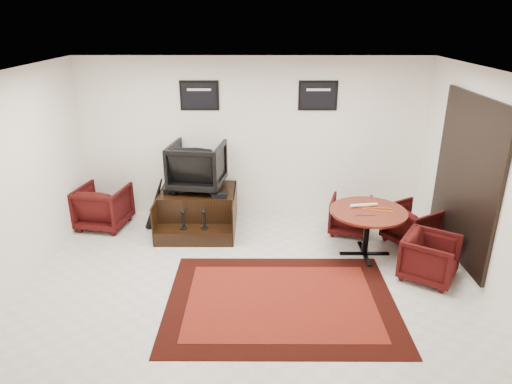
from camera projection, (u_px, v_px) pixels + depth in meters
ground at (251, 286)px, 6.14m from camera, size 6.00×6.00×0.00m
room_shell at (284, 157)px, 5.61m from camera, size 6.02×5.02×2.81m
area_rug at (281, 301)px, 5.82m from camera, size 2.90×2.18×0.01m
shine_podium at (198, 211)px, 7.77m from camera, size 1.27×1.31×0.65m
shine_chair at (197, 164)px, 7.61m from camera, size 0.97×0.92×0.89m
shoes_pair at (170, 189)px, 7.61m from camera, size 0.25×0.29×0.10m
polish_kit at (220, 195)px, 7.39m from camera, size 0.25×0.18×0.08m
umbrella_black at (154, 206)px, 7.65m from camera, size 0.31×0.12×0.84m
umbrella_hooked at (155, 203)px, 7.68m from camera, size 0.35×0.13×0.93m
armchair_side at (103, 204)px, 7.77m from camera, size 0.90×0.86×0.80m
meeting_table at (368, 216)px, 6.73m from camera, size 1.12×1.12×0.74m
table_chair_back at (350, 214)px, 7.57m from camera, size 0.79×0.76×0.67m
table_chair_window at (412, 223)px, 7.20m from camera, size 0.90×0.92×0.70m
table_chair_corner at (430, 256)px, 6.21m from camera, size 0.91×0.92×0.70m
paper_roll at (364, 205)px, 6.82m from camera, size 0.42×0.12×0.05m
table_clutter at (375, 210)px, 6.70m from camera, size 0.57×0.32×0.01m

